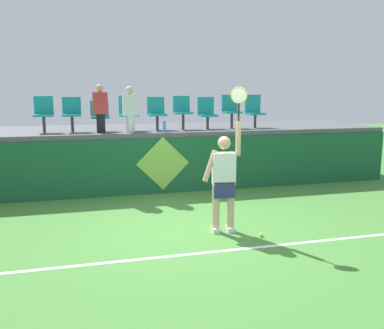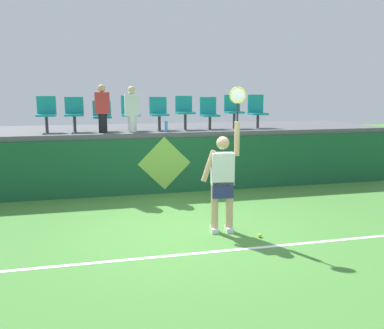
{
  "view_description": "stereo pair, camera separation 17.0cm",
  "coord_description": "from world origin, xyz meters",
  "px_view_note": "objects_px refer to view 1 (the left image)",
  "views": [
    {
      "loc": [
        -1.8,
        -6.74,
        2.41
      ],
      "look_at": [
        0.25,
        1.0,
        0.99
      ],
      "focal_mm": 38.79,
      "sensor_mm": 36.0,
      "label": 1
    },
    {
      "loc": [
        -1.64,
        -6.79,
        2.41
      ],
      "look_at": [
        0.25,
        1.0,
        0.99
      ],
      "focal_mm": 38.79,
      "sensor_mm": 36.0,
      "label": 2
    }
  ],
  "objects_px": {
    "stadium_chair_5": "(182,110)",
    "stadium_chair_7": "(231,109)",
    "tennis_ball": "(261,235)",
    "stadium_chair_2": "(100,114)",
    "stadium_chair_0": "(44,112)",
    "tennis_player": "(224,179)",
    "spectator_1": "(130,108)",
    "stadium_chair_4": "(157,112)",
    "spectator_0": "(100,108)",
    "stadium_chair_3": "(128,111)",
    "water_bottle": "(164,127)",
    "stadium_chair_1": "(72,112)",
    "stadium_chair_8": "(254,110)",
    "stadium_chair_6": "(207,112)"
  },
  "relations": [
    {
      "from": "tennis_ball",
      "to": "stadium_chair_2",
      "type": "distance_m",
      "value": 5.22
    },
    {
      "from": "stadium_chair_8",
      "to": "spectator_0",
      "type": "xyz_separation_m",
      "value": [
        -4.06,
        -0.42,
        0.11
      ]
    },
    {
      "from": "stadium_chair_0",
      "to": "stadium_chair_5",
      "type": "xyz_separation_m",
      "value": [
        3.37,
        -0.0,
        0.01
      ]
    },
    {
      "from": "stadium_chair_2",
      "to": "stadium_chair_4",
      "type": "xyz_separation_m",
      "value": [
        1.4,
        0.01,
        0.05
      ]
    },
    {
      "from": "stadium_chair_4",
      "to": "spectator_0",
      "type": "xyz_separation_m",
      "value": [
        -1.4,
        -0.42,
        0.12
      ]
    },
    {
      "from": "stadium_chair_4",
      "to": "stadium_chair_8",
      "type": "height_order",
      "value": "stadium_chair_8"
    },
    {
      "from": "stadium_chair_5",
      "to": "spectator_1",
      "type": "distance_m",
      "value": 1.44
    },
    {
      "from": "tennis_player",
      "to": "stadium_chair_4",
      "type": "bearing_deg",
      "value": 97.1
    },
    {
      "from": "stadium_chair_3",
      "to": "spectator_0",
      "type": "distance_m",
      "value": 0.82
    },
    {
      "from": "water_bottle",
      "to": "stadium_chair_7",
      "type": "height_order",
      "value": "stadium_chair_7"
    },
    {
      "from": "stadium_chair_1",
      "to": "stadium_chair_5",
      "type": "height_order",
      "value": "stadium_chair_5"
    },
    {
      "from": "stadium_chair_0",
      "to": "stadium_chair_8",
      "type": "distance_m",
      "value": 5.35
    },
    {
      "from": "spectator_1",
      "to": "tennis_ball",
      "type": "bearing_deg",
      "value": -66.13
    },
    {
      "from": "tennis_ball",
      "to": "stadium_chair_6",
      "type": "xyz_separation_m",
      "value": [
        0.32,
        4.28,
        1.85
      ]
    },
    {
      "from": "tennis_player",
      "to": "water_bottle",
      "type": "distance_m",
      "value": 3.3
    },
    {
      "from": "tennis_ball",
      "to": "stadium_chair_0",
      "type": "xyz_separation_m",
      "value": [
        -3.7,
        4.27,
        1.89
      ]
    },
    {
      "from": "water_bottle",
      "to": "tennis_ball",
      "type": "bearing_deg",
      "value": -75.82
    },
    {
      "from": "tennis_player",
      "to": "spectator_1",
      "type": "relative_size",
      "value": 2.29
    },
    {
      "from": "stadium_chair_7",
      "to": "spectator_1",
      "type": "height_order",
      "value": "spectator_1"
    },
    {
      "from": "tennis_ball",
      "to": "stadium_chair_5",
      "type": "bearing_deg",
      "value": 94.4
    },
    {
      "from": "stadium_chair_4",
      "to": "stadium_chair_8",
      "type": "relative_size",
      "value": 0.94
    },
    {
      "from": "stadium_chair_1",
      "to": "stadium_chair_2",
      "type": "xyz_separation_m",
      "value": [
        0.65,
        -0.0,
        -0.06
      ]
    },
    {
      "from": "stadium_chair_3",
      "to": "water_bottle",
      "type": "bearing_deg",
      "value": -38.34
    },
    {
      "from": "stadium_chair_5",
      "to": "stadium_chair_8",
      "type": "xyz_separation_m",
      "value": [
        1.98,
        0.01,
        -0.02
      ]
    },
    {
      "from": "stadium_chair_0",
      "to": "stadium_chair_5",
      "type": "bearing_deg",
      "value": -0.04
    },
    {
      "from": "stadium_chair_2",
      "to": "stadium_chair_6",
      "type": "distance_m",
      "value": 2.73
    },
    {
      "from": "spectator_0",
      "to": "stadium_chair_2",
      "type": "bearing_deg",
      "value": 90.0
    },
    {
      "from": "stadium_chair_3",
      "to": "stadium_chair_6",
      "type": "distance_m",
      "value": 2.03
    },
    {
      "from": "tennis_player",
      "to": "tennis_ball",
      "type": "distance_m",
      "value": 1.13
    },
    {
      "from": "tennis_player",
      "to": "water_bottle",
      "type": "height_order",
      "value": "tennis_player"
    },
    {
      "from": "spectator_0",
      "to": "stadium_chair_8",
      "type": "bearing_deg",
      "value": 5.98
    },
    {
      "from": "stadium_chair_8",
      "to": "tennis_player",
      "type": "bearing_deg",
      "value": -119.55
    },
    {
      "from": "spectator_1",
      "to": "water_bottle",
      "type": "bearing_deg",
      "value": -15.03
    },
    {
      "from": "water_bottle",
      "to": "stadium_chair_8",
      "type": "height_order",
      "value": "stadium_chair_8"
    },
    {
      "from": "stadium_chair_0",
      "to": "stadium_chair_5",
      "type": "height_order",
      "value": "stadium_chair_0"
    },
    {
      "from": "stadium_chair_4",
      "to": "spectator_0",
      "type": "height_order",
      "value": "spectator_0"
    },
    {
      "from": "stadium_chair_1",
      "to": "stadium_chair_8",
      "type": "relative_size",
      "value": 0.95
    },
    {
      "from": "stadium_chair_5",
      "to": "stadium_chair_7",
      "type": "distance_m",
      "value": 1.32
    },
    {
      "from": "stadium_chair_0",
      "to": "stadium_chair_3",
      "type": "bearing_deg",
      "value": 0.09
    },
    {
      "from": "spectator_0",
      "to": "tennis_ball",
      "type": "bearing_deg",
      "value": -58.06
    },
    {
      "from": "tennis_ball",
      "to": "spectator_0",
      "type": "distance_m",
      "value": 4.96
    },
    {
      "from": "spectator_1",
      "to": "stadium_chair_3",
      "type": "bearing_deg",
      "value": 90.0
    },
    {
      "from": "tennis_player",
      "to": "spectator_1",
      "type": "distance_m",
      "value": 3.78
    },
    {
      "from": "stadium_chair_4",
      "to": "stadium_chair_7",
      "type": "relative_size",
      "value": 0.94
    },
    {
      "from": "stadium_chair_2",
      "to": "stadium_chair_3",
      "type": "distance_m",
      "value": 0.69
    },
    {
      "from": "stadium_chair_2",
      "to": "tennis_ball",
      "type": "bearing_deg",
      "value": -60.62
    },
    {
      "from": "tennis_ball",
      "to": "stadium_chair_4",
      "type": "distance_m",
      "value": 4.77
    },
    {
      "from": "stadium_chair_5",
      "to": "stadium_chair_8",
      "type": "bearing_deg",
      "value": 0.26
    },
    {
      "from": "stadium_chair_0",
      "to": "spectator_1",
      "type": "relative_size",
      "value": 0.79
    },
    {
      "from": "spectator_0",
      "to": "stadium_chair_7",
      "type": "bearing_deg",
      "value": 7.04
    }
  ]
}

